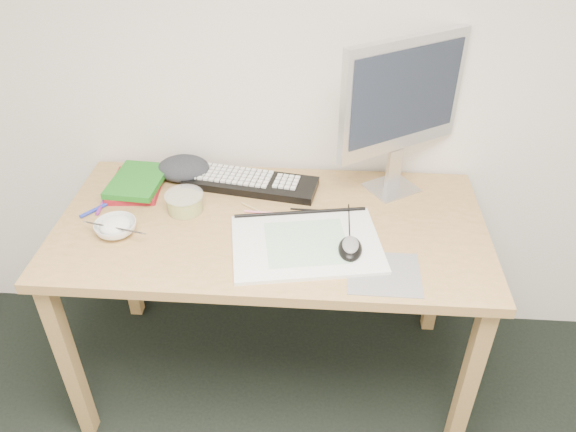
% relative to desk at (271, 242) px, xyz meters
% --- Properties ---
extents(desk, '(1.40, 0.70, 0.75)m').
position_rel_desk_xyz_m(desk, '(0.00, 0.00, 0.00)').
color(desk, tan).
rests_on(desk, ground).
extents(mousepad, '(0.21, 0.20, 0.00)m').
position_rel_desk_xyz_m(mousepad, '(0.35, -0.23, 0.08)').
color(mousepad, gray).
rests_on(mousepad, desk).
extents(sketchpad, '(0.50, 0.40, 0.01)m').
position_rel_desk_xyz_m(sketchpad, '(0.12, -0.11, 0.09)').
color(sketchpad, white).
rests_on(sketchpad, desk).
extents(keyboard, '(0.49, 0.23, 0.03)m').
position_rel_desk_xyz_m(keyboard, '(-0.09, 0.22, 0.10)').
color(keyboard, black).
rests_on(keyboard, desk).
extents(monitor, '(0.41, 0.29, 0.55)m').
position_rel_desk_xyz_m(monitor, '(0.41, 0.23, 0.42)').
color(monitor, silver).
rests_on(monitor, desk).
extents(mouse, '(0.08, 0.12, 0.04)m').
position_rel_desk_xyz_m(mouse, '(0.25, -0.14, 0.11)').
color(mouse, black).
rests_on(mouse, sketchpad).
extents(rice_bowl, '(0.14, 0.14, 0.04)m').
position_rel_desk_xyz_m(rice_bowl, '(-0.49, -0.09, 0.10)').
color(rice_bowl, white).
rests_on(rice_bowl, desk).
extents(chopsticks, '(0.21, 0.06, 0.02)m').
position_rel_desk_xyz_m(chopsticks, '(-0.48, -0.12, 0.13)').
color(chopsticks, silver).
rests_on(chopsticks, rice_bowl).
extents(fruit_tub, '(0.14, 0.14, 0.06)m').
position_rel_desk_xyz_m(fruit_tub, '(-0.29, 0.05, 0.11)').
color(fruit_tub, '#E1D64F').
rests_on(fruit_tub, desk).
extents(book_red, '(0.19, 0.24, 0.02)m').
position_rel_desk_xyz_m(book_red, '(-0.50, 0.17, 0.09)').
color(book_red, maroon).
rests_on(book_red, desk).
extents(book_green, '(0.19, 0.25, 0.02)m').
position_rel_desk_xyz_m(book_green, '(-0.49, 0.17, 0.12)').
color(book_green, '#1B6F1C').
rests_on(book_green, book_red).
extents(cloth_lump, '(0.17, 0.14, 0.07)m').
position_rel_desk_xyz_m(cloth_lump, '(-0.35, 0.27, 0.12)').
color(cloth_lump, '#292B31').
rests_on(cloth_lump, desk).
extents(pencil_pink, '(0.20, 0.02, 0.01)m').
position_rel_desk_xyz_m(pencil_pink, '(0.01, 0.05, 0.09)').
color(pencil_pink, pink).
rests_on(pencil_pink, desk).
extents(pencil_tan, '(0.15, 0.11, 0.01)m').
position_rel_desk_xyz_m(pencil_tan, '(-0.04, 0.05, 0.09)').
color(pencil_tan, tan).
rests_on(pencil_tan, desk).
extents(pencil_black, '(0.17, 0.01, 0.01)m').
position_rel_desk_xyz_m(pencil_black, '(0.14, 0.08, 0.09)').
color(pencil_black, black).
rests_on(pencil_black, desk).
extents(marker_blue, '(0.09, 0.11, 0.01)m').
position_rel_desk_xyz_m(marker_blue, '(-0.59, 0.03, 0.09)').
color(marker_blue, '#1F2EAB').
rests_on(marker_blue, desk).
extents(marker_orange, '(0.01, 0.12, 0.01)m').
position_rel_desk_xyz_m(marker_orange, '(-0.55, 0.12, 0.09)').
color(marker_orange, orange).
rests_on(marker_orange, desk).
extents(marker_purple, '(0.02, 0.13, 0.01)m').
position_rel_desk_xyz_m(marker_purple, '(-0.58, 0.06, 0.09)').
color(marker_purple, '#782382').
rests_on(marker_purple, desk).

